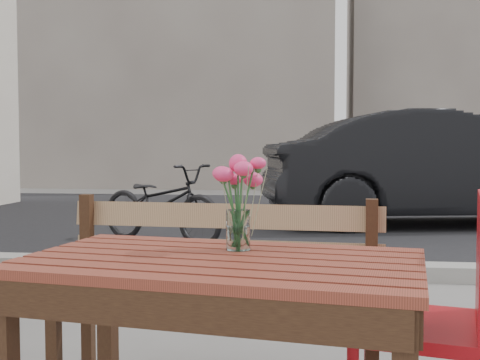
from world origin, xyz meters
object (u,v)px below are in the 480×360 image
object	(u,v)px
main_table	(221,297)
main_vase	(238,191)
red_chair	(445,309)
bicycle	(161,203)
parked_car	(437,169)

from	to	relation	value
main_table	main_vase	distance (m)	0.33
red_chair	bicycle	distance (m)	4.76
bicycle	main_vase	bearing A→B (deg)	-135.35
main_vase	parked_car	xyz separation A→B (m)	(1.89, 6.36, -0.15)
red_chair	main_vase	size ratio (longest dim) A/B	2.96
red_chair	main_table	bearing A→B (deg)	-57.66
main_table	main_vase	size ratio (longest dim) A/B	4.15
main_table	bicycle	size ratio (longest dim) A/B	0.76
parked_car	red_chair	bearing A→B (deg)	157.81
main_vase	main_table	bearing A→B (deg)	-105.16
main_table	red_chair	distance (m)	0.73
main_table	parked_car	distance (m)	6.77
red_chair	parked_car	distance (m)	6.39
main_table	parked_car	size ratio (longest dim) A/B	0.27
main_table	main_vase	world-z (taller)	main_vase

